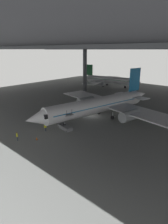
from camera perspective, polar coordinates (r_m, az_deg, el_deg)
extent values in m
plane|color=slate|center=(47.93, 2.59, -1.22)|extent=(110.00, 110.00, 0.00)
cylinder|color=#4C4F54|center=(75.74, 0.27, 12.39)|extent=(1.50, 1.50, 16.66)
cube|color=#38383D|center=(56.60, 12.25, 19.15)|extent=(121.00, 99.00, 1.20)
cube|color=#4C4F54|center=(37.37, -8.40, 18.58)|extent=(115.50, 0.50, 0.70)
cube|color=#4C4F54|center=(71.32, 19.19, 17.48)|extent=(115.50, 0.50, 0.70)
cylinder|color=white|center=(44.99, 4.05, 2.04)|extent=(8.77, 27.44, 3.65)
cone|color=white|center=(37.21, -13.99, -1.93)|extent=(4.35, 4.99, 3.58)
cube|color=black|center=(37.95, -10.86, -0.59)|extent=(3.54, 3.10, 0.80)
cone|color=white|center=(55.87, 16.00, 4.94)|extent=(4.16, 6.33, 3.11)
cube|color=#1972B2|center=(53.26, 14.89, 9.30)|extent=(0.99, 3.96, 5.98)
cube|color=white|center=(51.75, 16.03, 4.13)|extent=(5.14, 3.82, 0.16)
cube|color=white|center=(54.87, 11.79, 5.22)|extent=(5.14, 3.82, 0.16)
cube|color=white|center=(42.19, 17.11, -0.35)|extent=(16.27, 9.43, 0.24)
cylinder|color=#9EA3A8|center=(41.92, 13.41, -1.07)|extent=(3.13, 5.10, 2.27)
cube|color=white|center=(54.86, 1.02, 4.62)|extent=(16.27, 9.43, 0.24)
cylinder|color=#9EA3A8|center=(52.43, 0.55, 3.27)|extent=(3.13, 5.10, 2.27)
cube|color=#1972B2|center=(44.92, 4.06, 2.38)|extent=(8.46, 25.50, 0.16)
cylinder|color=#9EA3A8|center=(40.55, -5.82, -3.08)|extent=(0.20, 0.20, 1.15)
cylinder|color=black|center=(40.84, -5.78, -4.13)|extent=(0.47, 0.94, 0.90)
cylinder|color=#9EA3A8|center=(45.72, 8.51, -0.71)|extent=(0.20, 0.20, 1.15)
cylinder|color=black|center=(45.98, 8.46, -1.66)|extent=(0.47, 0.94, 0.90)
cylinder|color=#9EA3A8|center=(49.04, 4.48, 0.74)|extent=(0.20, 0.20, 1.15)
cylinder|color=black|center=(49.29, 4.46, -0.15)|extent=(0.47, 0.94, 0.90)
cube|color=slate|center=(40.39, -5.60, -4.53)|extent=(3.99, 2.19, 0.70)
cube|color=slate|center=(39.74, -5.68, -2.13)|extent=(3.69, 1.94, 3.00)
cube|color=slate|center=(37.88, -4.38, -0.78)|extent=(1.33, 1.49, 0.12)
cylinder|color=black|center=(38.03, -3.64, 0.11)|extent=(0.06, 0.06, 1.00)
cylinder|color=black|center=(37.42, -5.17, -0.23)|extent=(0.06, 0.06, 1.00)
cylinder|color=black|center=(39.61, -3.54, -5.26)|extent=(0.32, 0.17, 0.30)
cylinder|color=black|center=(38.92, -5.26, -5.74)|extent=(0.32, 0.17, 0.30)
cylinder|color=black|center=(42.03, -5.89, -3.92)|extent=(0.32, 0.17, 0.30)
cylinder|color=black|center=(41.38, -7.54, -4.34)|extent=(0.32, 0.17, 0.30)
cylinder|color=#232838|center=(36.98, -19.21, -7.57)|extent=(0.14, 0.14, 0.88)
cylinder|color=#232838|center=(37.14, -19.25, -7.46)|extent=(0.14, 0.14, 0.88)
cube|color=yellow|center=(36.76, -19.35, -6.46)|extent=(0.41, 0.33, 0.62)
cylinder|color=yellow|center=(36.53, -19.30, -6.55)|extent=(0.09, 0.09, 0.59)
cylinder|color=yellow|center=(36.95, -19.41, -6.28)|extent=(0.09, 0.09, 0.59)
sphere|color=brown|center=(36.58, -19.42, -5.82)|extent=(0.24, 0.24, 0.24)
cylinder|color=#232838|center=(39.85, -11.53, -5.09)|extent=(0.14, 0.14, 0.78)
cylinder|color=#232838|center=(39.78, -11.29, -5.11)|extent=(0.14, 0.14, 0.78)
cube|color=yellow|center=(39.56, -11.47, -4.21)|extent=(0.42, 0.38, 0.55)
cylinder|color=yellow|center=(39.63, -11.78, -4.15)|extent=(0.09, 0.09, 0.53)
cylinder|color=yellow|center=(39.47, -11.16, -4.20)|extent=(0.09, 0.09, 0.53)
sphere|color=tan|center=(39.41, -11.50, -3.68)|extent=(0.21, 0.21, 0.21)
cylinder|color=white|center=(87.00, 7.66, 9.47)|extent=(21.87, 7.14, 2.91)
cone|color=white|center=(83.09, 15.48, 8.59)|extent=(3.99, 3.49, 2.86)
cube|color=black|center=(83.52, 14.28, 8.98)|extent=(2.49, 2.83, 0.64)
cone|color=white|center=(92.33, 0.60, 10.30)|extent=(5.06, 3.35, 2.48)
cube|color=#19592D|center=(91.02, 1.63, 12.43)|extent=(3.16, 0.86, 4.77)
cube|color=white|center=(92.82, 2.67, 10.42)|extent=(3.07, 4.11, 0.16)
cube|color=white|center=(89.26, 1.42, 10.12)|extent=(3.07, 4.11, 0.16)
cube|color=white|center=(95.29, 7.50, 10.04)|extent=(7.60, 12.99, 0.24)
cylinder|color=#9EA3A8|center=(93.42, 8.03, 9.54)|extent=(4.07, 2.52, 1.81)
cube|color=white|center=(81.76, 3.25, 8.85)|extent=(7.60, 12.99, 0.24)
cylinder|color=#9EA3A8|center=(82.43, 4.70, 8.54)|extent=(4.07, 2.52, 1.81)
cube|color=#19592D|center=(86.97, 7.67, 9.62)|extent=(20.33, 6.89, 0.16)
cylinder|color=#9EA3A8|center=(84.76, 12.18, 7.77)|extent=(0.20, 0.20, 1.15)
cylinder|color=black|center=(84.90, 12.14, 7.24)|extent=(0.94, 0.47, 0.90)
cylinder|color=#9EA3A8|center=(89.98, 6.88, 8.62)|extent=(0.20, 0.20, 1.15)
cylinder|color=black|center=(90.11, 6.86, 8.12)|extent=(0.94, 0.47, 0.90)
cylinder|color=#9EA3A8|center=(86.27, 5.76, 8.25)|extent=(0.20, 0.20, 1.15)
cylinder|color=black|center=(86.41, 5.74, 7.73)|extent=(0.94, 0.47, 0.90)
cube|color=black|center=(36.62, -13.88, -8.05)|extent=(0.36, 0.36, 0.04)
cone|color=orange|center=(36.50, -13.92, -7.62)|extent=(0.30, 0.30, 0.56)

